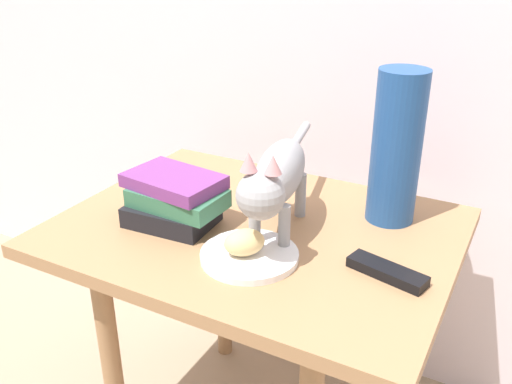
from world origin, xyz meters
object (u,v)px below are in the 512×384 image
at_px(side_table, 256,259).
at_px(plate, 249,255).
at_px(book_stack, 174,200).
at_px(bread_roll, 244,242).
at_px(cat, 277,177).
at_px(green_vase, 396,148).
at_px(tv_remote, 387,271).

distance_m(side_table, plate, 0.16).
distance_m(side_table, book_stack, 0.22).
bearing_deg(bread_roll, plate, 55.93).
bearing_deg(bread_roll, cat, 84.86).
bearing_deg(side_table, book_stack, -155.61).
distance_m(green_vase, tv_remote, 0.28).
bearing_deg(green_vase, side_table, -145.02).
xyz_separation_m(cat, green_vase, (0.19, 0.19, 0.03)).
height_order(side_table, green_vase, green_vase).
distance_m(side_table, bread_roll, 0.19).
relative_size(side_table, cat, 1.77).
xyz_separation_m(plate, green_vase, (0.19, 0.29, 0.16)).
height_order(bread_roll, tv_remote, bread_roll).
relative_size(plate, tv_remote, 1.28).
bearing_deg(green_vase, tv_remote, -74.89).
height_order(book_stack, green_vase, green_vase).
height_order(plate, cat, cat).
bearing_deg(tv_remote, plate, -151.66).
relative_size(side_table, green_vase, 2.52).
relative_size(cat, book_stack, 2.12).
bearing_deg(cat, green_vase, 45.49).
distance_m(bread_roll, book_stack, 0.22).
xyz_separation_m(plate, tv_remote, (0.25, 0.07, 0.00)).
xyz_separation_m(bread_roll, cat, (0.01, 0.11, 0.09)).
bearing_deg(tv_remote, cat, -175.43).
height_order(side_table, cat, cat).
xyz_separation_m(side_table, plate, (0.05, -0.12, 0.09)).
bearing_deg(cat, plate, -92.33).
height_order(plate, book_stack, book_stack).
xyz_separation_m(side_table, cat, (0.06, -0.02, 0.22)).
bearing_deg(green_vase, plate, -122.84).
xyz_separation_m(cat, book_stack, (-0.22, -0.05, -0.08)).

